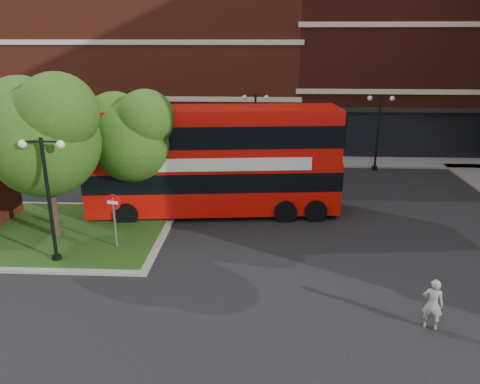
# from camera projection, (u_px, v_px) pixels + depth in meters

# --- Properties ---
(ground) EXTENTS (120.00, 120.00, 0.00)m
(ground) POSITION_uv_depth(u_px,v_px,m) (195.00, 268.00, 17.98)
(ground) COLOR black
(ground) RESTS_ON ground
(pavement_far) EXTENTS (44.00, 3.00, 0.12)m
(pavement_far) POSITION_uv_depth(u_px,v_px,m) (228.00, 160.00, 33.61)
(pavement_far) COLOR slate
(pavement_far) RESTS_ON ground
(terrace_far_left) EXTENTS (26.00, 12.00, 14.00)m
(terrace_far_left) POSITION_uv_depth(u_px,v_px,m) (138.00, 56.00, 38.93)
(terrace_far_left) COLOR maroon
(terrace_far_left) RESTS_ON ground
(terrace_far_right) EXTENTS (18.00, 12.00, 16.00)m
(terrace_far_right) POSITION_uv_depth(u_px,v_px,m) (407.00, 43.00, 37.55)
(terrace_far_right) COLOR #471911
(terrace_far_right) RESTS_ON ground
(traffic_island) EXTENTS (12.60, 7.60, 0.15)m
(traffic_island) POSITION_uv_depth(u_px,v_px,m) (29.00, 232.00, 21.19)
(traffic_island) COLOR gray
(traffic_island) RESTS_ON ground
(tree_island_west) EXTENTS (5.40, 4.71, 7.21)m
(tree_island_west) POSITION_uv_depth(u_px,v_px,m) (41.00, 130.00, 19.24)
(tree_island_west) COLOR #2D2116
(tree_island_west) RESTS_ON ground
(tree_island_east) EXTENTS (4.46, 3.90, 6.29)m
(tree_island_east) POSITION_uv_depth(u_px,v_px,m) (131.00, 133.00, 21.62)
(tree_island_east) COLOR #2D2116
(tree_island_east) RESTS_ON ground
(lamp_island) EXTENTS (1.72, 0.36, 5.00)m
(lamp_island) POSITION_uv_depth(u_px,v_px,m) (48.00, 194.00, 17.55)
(lamp_island) COLOR black
(lamp_island) RESTS_ON ground
(lamp_far_left) EXTENTS (1.72, 0.36, 5.00)m
(lamp_far_left) POSITION_uv_depth(u_px,v_px,m) (255.00, 127.00, 30.75)
(lamp_far_left) COLOR black
(lamp_far_left) RESTS_ON ground
(lamp_far_right) EXTENTS (1.72, 0.36, 5.00)m
(lamp_far_right) POSITION_uv_depth(u_px,v_px,m) (378.00, 128.00, 30.36)
(lamp_far_right) COLOR black
(lamp_far_right) RESTS_ON ground
(bus) EXTENTS (12.38, 3.97, 4.64)m
(bus) POSITION_uv_depth(u_px,v_px,m) (213.00, 154.00, 22.73)
(bus) COLOR red
(bus) RESTS_ON ground
(woman) EXTENTS (0.70, 0.59, 1.64)m
(woman) POSITION_uv_depth(u_px,v_px,m) (433.00, 304.00, 14.04)
(woman) COLOR gray
(woman) RESTS_ON ground
(car_silver) EXTENTS (4.29, 1.73, 1.46)m
(car_silver) POSITION_uv_depth(u_px,v_px,m) (138.00, 151.00, 33.23)
(car_silver) COLOR silver
(car_silver) RESTS_ON ground
(car_white) EXTENTS (4.42, 1.91, 1.42)m
(car_white) POSITION_uv_depth(u_px,v_px,m) (277.00, 154.00, 32.60)
(car_white) COLOR white
(car_white) RESTS_ON ground
(no_entry_sign) EXTENTS (0.66, 0.20, 2.43)m
(no_entry_sign) POSITION_uv_depth(u_px,v_px,m) (114.00, 211.00, 19.03)
(no_entry_sign) COLOR slate
(no_entry_sign) RESTS_ON ground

